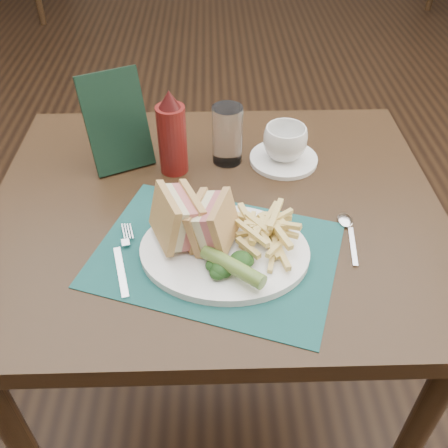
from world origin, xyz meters
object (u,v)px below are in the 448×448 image
plate (224,251)px  check_presenter (117,122)px  placemat (216,254)px  sandwich_half_b (201,220)px  drinking_glass (227,135)px  ketchup_bottle (172,132)px  table_main (217,320)px  saucer (283,159)px  sandwich_half_a (165,220)px  coffee_cup (285,143)px

plate → check_presenter: size_ratio=1.43×
placemat → sandwich_half_b: sandwich_half_b is taller
drinking_glass → ketchup_bottle: bearing=-164.3°
table_main → saucer: size_ratio=6.00×
drinking_glass → ketchup_bottle: 0.12m
table_main → plate: size_ratio=3.00×
placemat → saucer: saucer is taller
drinking_glass → placemat: bearing=-95.8°
saucer → sandwich_half_b: bearing=-123.5°
sandwich_half_a → ketchup_bottle: size_ratio=0.54×
table_main → drinking_glass: (0.03, 0.15, 0.44)m
plate → saucer: (0.14, 0.29, -0.00)m
saucer → coffee_cup: coffee_cup is taller
drinking_glass → ketchup_bottle: ketchup_bottle is taller
ketchup_bottle → check_presenter: bearing=165.8°
placemat → drinking_glass: (0.03, 0.30, 0.06)m
placemat → check_presenter: 0.37m
check_presenter → ketchup_bottle: bearing=-39.1°
plate → sandwich_half_a: 0.12m
sandwich_half_a → check_presenter: (-0.11, 0.28, 0.03)m
sandwich_half_a → check_presenter: bearing=90.5°
coffee_cup → drinking_glass: bearing=176.9°
sandwich_half_a → saucer: bearing=26.4°
table_main → check_presenter: check_presenter is taller
sandwich_half_b → coffee_cup: (0.18, 0.27, -0.02)m
table_main → plate: bearing=-84.7°
sandwich_half_a → coffee_cup: bearing=26.4°
plate → saucer: size_ratio=2.00×
placemat → drinking_glass: size_ratio=3.22×
table_main → ketchup_bottle: ketchup_bottle is taller
plate → drinking_glass: drinking_glass is taller
placemat → ketchup_bottle: size_ratio=2.25×
table_main → drinking_glass: size_ratio=6.92×
plate → drinking_glass: (0.01, 0.30, 0.06)m
saucer → coffee_cup: 0.04m
drinking_glass → ketchup_bottle: (-0.12, -0.03, 0.03)m
saucer → coffee_cup: (0.00, 0.00, 0.04)m
plate → drinking_glass: size_ratio=2.31×
sandwich_half_b → saucer: sandwich_half_b is taller
sandwich_half_b → drinking_glass: 0.28m
sandwich_half_a → coffee_cup: 0.36m
table_main → coffee_cup: 0.47m
coffee_cup → check_presenter: check_presenter is taller
sandwich_half_a → coffee_cup: size_ratio=1.06×
sandwich_half_a → saucer: (0.24, 0.27, -0.06)m
plate → sandwich_half_b: sandwich_half_b is taller
drinking_glass → check_presenter: size_ratio=0.62×
table_main → drinking_glass: drinking_glass is taller
drinking_glass → check_presenter: 0.23m
plate → coffee_cup: (0.14, 0.29, 0.04)m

